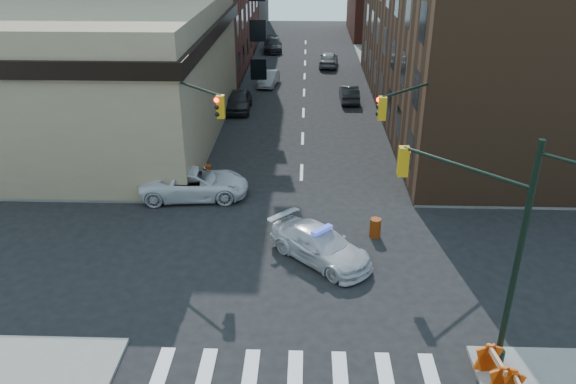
# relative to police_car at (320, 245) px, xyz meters

# --- Properties ---
(ground) EXTENTS (140.00, 140.00, 0.00)m
(ground) POSITION_rel_police_car_xyz_m (-0.94, -0.23, -0.74)
(ground) COLOR black
(ground) RESTS_ON ground
(sidewalk_nw) EXTENTS (34.00, 54.50, 0.15)m
(sidewalk_nw) POSITION_rel_police_car_xyz_m (-23.94, 32.52, -0.67)
(sidewalk_nw) COLOR gray
(sidewalk_nw) RESTS_ON ground
(sidewalk_ne) EXTENTS (34.00, 54.50, 0.15)m
(sidewalk_ne) POSITION_rel_police_car_xyz_m (22.06, 32.52, -0.67)
(sidewalk_ne) COLOR gray
(sidewalk_ne) RESTS_ON ground
(bank_building) EXTENTS (22.00, 22.00, 9.00)m
(bank_building) POSITION_rel_police_car_xyz_m (-17.94, 16.27, 3.76)
(bank_building) COLOR #998864
(bank_building) RESTS_ON ground
(commercial_row_ne) EXTENTS (14.00, 34.00, 14.00)m
(commercial_row_ne) POSITION_rel_police_car_xyz_m (12.06, 22.27, 6.26)
(commercial_row_ne) COLOR #482E1D
(commercial_row_ne) RESTS_ON ground
(signal_pole_se) EXTENTS (5.40, 5.27, 8.00)m
(signal_pole_se) POSITION_rel_police_car_xyz_m (5.10, -5.75, 3.87)
(signal_pole_se) COLOR black
(signal_pole_se) RESTS_ON sidewalk_se
(signal_pole_nw) EXTENTS (3.58, 3.67, 8.00)m
(signal_pole_nw) POSITION_rel_police_car_xyz_m (-6.79, 5.11, 3.60)
(signal_pole_nw) COLOR black
(signal_pole_nw) RESTS_ON sidewalk_nw
(signal_pole_ne) EXTENTS (3.67, 3.58, 8.00)m
(signal_pole_ne) POSITION_rel_police_car_xyz_m (4.89, 5.12, 3.60)
(signal_pole_ne) COLOR black
(signal_pole_ne) RESTS_ON sidewalk_ne
(tree_ne_near) EXTENTS (3.00, 3.00, 4.85)m
(tree_ne_near) POSITION_rel_police_car_xyz_m (6.56, 25.77, 2.75)
(tree_ne_near) COLOR black
(tree_ne_near) RESTS_ON sidewalk_ne
(tree_ne_far) EXTENTS (3.00, 3.00, 4.85)m
(tree_ne_far) POSITION_rel_police_car_xyz_m (6.56, 33.77, 2.75)
(tree_ne_far) COLOR black
(tree_ne_far) RESTS_ON sidewalk_ne
(police_car) EXTENTS (5.10, 5.06, 1.48)m
(police_car) POSITION_rel_police_car_xyz_m (0.00, 0.00, 0.00)
(police_car) COLOR silver
(police_car) RESTS_ON ground
(pickup) EXTENTS (6.08, 3.26, 1.62)m
(pickup) POSITION_rel_police_car_xyz_m (-6.74, 6.19, 0.07)
(pickup) COLOR silver
(pickup) RESTS_ON ground
(parked_car_wnear) EXTENTS (1.97, 4.71, 1.59)m
(parked_car_wnear) POSITION_rel_police_car_xyz_m (-6.14, 22.20, 0.06)
(parked_car_wnear) COLOR black
(parked_car_wnear) RESTS_ON ground
(parked_car_wfar) EXTENTS (1.96, 4.23, 1.34)m
(parked_car_wfar) POSITION_rel_police_car_xyz_m (-4.25, 30.10, -0.07)
(parked_car_wfar) COLOR #9A9DA3
(parked_car_wfar) RESTS_ON ground
(parked_car_wdeep) EXTENTS (2.40, 5.33, 1.52)m
(parked_car_wdeep) POSITION_rel_police_car_xyz_m (-4.80, 45.97, 0.02)
(parked_car_wdeep) COLOR black
(parked_car_wdeep) RESTS_ON ground
(parked_car_enear) EXTENTS (1.53, 4.22, 1.38)m
(parked_car_enear) POSITION_rel_police_car_xyz_m (2.89, 25.09, -0.05)
(parked_car_enear) COLOR black
(parked_car_enear) RESTS_ON ground
(parked_car_efar) EXTENTS (2.25, 4.74, 1.57)m
(parked_car_efar) POSITION_rel_police_car_xyz_m (1.56, 38.20, 0.04)
(parked_car_efar) COLOR gray
(parked_car_efar) RESTS_ON ground
(pedestrian_a) EXTENTS (0.76, 0.72, 1.76)m
(pedestrian_a) POSITION_rel_police_car_xyz_m (-7.76, 6.85, 0.29)
(pedestrian_a) COLOR black
(pedestrian_a) RESTS_ON sidewalk_nw
(pedestrian_b) EXTENTS (0.90, 0.73, 1.74)m
(pedestrian_b) POSITION_rel_police_car_xyz_m (-11.02, 7.02, 0.28)
(pedestrian_b) COLOR black
(pedestrian_b) RESTS_ON sidewalk_nw
(pedestrian_c) EXTENTS (1.01, 0.55, 1.63)m
(pedestrian_c) POSITION_rel_police_car_xyz_m (-13.73, 6.63, 0.23)
(pedestrian_c) COLOR black
(pedestrian_c) RESTS_ON sidewalk_nw
(barrel_road) EXTENTS (0.66, 0.66, 0.94)m
(barrel_road) POSITION_rel_police_car_xyz_m (2.67, 2.15, -0.27)
(barrel_road) COLOR #C76309
(barrel_road) RESTS_ON ground
(barrel_bank) EXTENTS (0.51, 0.51, 0.88)m
(barrel_bank) POSITION_rel_police_car_xyz_m (-6.44, 8.55, -0.30)
(barrel_bank) COLOR #D14B09
(barrel_bank) RESTS_ON ground
(barricade_se_a) EXTENTS (0.86, 1.44, 1.02)m
(barricade_se_a) POSITION_rel_police_car_xyz_m (5.46, -7.42, -0.08)
(barricade_se_a) COLOR #C34609
(barricade_se_a) RESTS_ON sidewalk_se
(barricade_nw_a) EXTENTS (1.32, 0.89, 0.90)m
(barricade_nw_a) POSITION_rel_police_car_xyz_m (-10.44, 7.35, -0.14)
(barricade_nw_a) COLOR #E0600A
(barricade_nw_a) RESTS_ON sidewalk_nw
(barricade_nw_b) EXTENTS (1.10, 0.61, 0.80)m
(barricade_nw_b) POSITION_rel_police_car_xyz_m (-10.92, 6.94, -0.19)
(barricade_nw_b) COLOR #D06909
(barricade_nw_b) RESTS_ON sidewalk_nw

